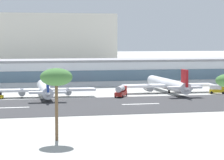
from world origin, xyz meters
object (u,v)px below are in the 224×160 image
airliner_red_tail_gate_2 (169,85)px  service_box_truck_0 (218,89)px  service_fuel_truck_2 (121,91)px  airliner_navy_tail_gate_1 (45,89)px  distant_hotel_block (41,41)px  terminal_building (88,72)px  palm_tree_2 (56,78)px

airliner_red_tail_gate_2 → service_box_truck_0: airliner_red_tail_gate_2 is taller
airliner_red_tail_gate_2 → service_fuel_truck_2: airliner_red_tail_gate_2 is taller
airliner_red_tail_gate_2 → service_fuel_truck_2: 23.03m
service_fuel_truck_2 → airliner_navy_tail_gate_1: bearing=108.2°
distant_hotel_block → service_fuel_truck_2: size_ratio=11.53×
distant_hotel_block → service_fuel_truck_2: bearing=-87.5°
airliner_navy_tail_gate_1 → service_box_truck_0: (63.99, -1.81, -1.03)m
terminal_building → service_fuel_truck_2: terminal_building is taller
terminal_building → service_fuel_truck_2: (1.59, -53.98, -3.62)m
distant_hotel_block → airliner_red_tail_gate_2: bearing=-81.0°
airliner_navy_tail_gate_1 → palm_tree_2: (-6.31, -81.41, 9.73)m
airliner_navy_tail_gate_1 → palm_tree_2: 82.23m
palm_tree_2 → service_box_truck_0: bearing=48.6°
terminal_building → service_box_truck_0: (39.37, -51.42, -3.86)m
airliner_navy_tail_gate_1 → distant_hotel_block: bearing=-2.5°
distant_hotel_block → airliner_navy_tail_gate_1: (-17.70, -190.93, -15.96)m
service_box_truck_0 → palm_tree_2: palm_tree_2 is taller
distant_hotel_block → service_box_truck_0: distant_hotel_block is taller
distant_hotel_block → terminal_building: bearing=-87.2°
terminal_building → airliner_navy_tail_gate_1: bearing=-116.4°
distant_hotel_block → service_box_truck_0: size_ratio=15.66×
service_fuel_truck_2 → palm_tree_2: 84.29m
terminal_building → palm_tree_2: (-30.93, -131.02, 6.91)m
airliner_navy_tail_gate_1 → service_box_truck_0: airliner_navy_tail_gate_1 is taller
service_box_truck_0 → service_fuel_truck_2: (-37.78, -2.56, 0.24)m
service_box_truck_0 → palm_tree_2: bearing=-104.2°
distant_hotel_block → airliner_red_tail_gate_2: size_ratio=2.15×
service_fuel_truck_2 → terminal_building: bearing=29.3°
terminal_building → palm_tree_2: size_ratio=12.72×
distant_hotel_block → palm_tree_2: size_ratio=6.92×
terminal_building → distant_hotel_block: distant_hotel_block is taller
terminal_building → service_box_truck_0: terminal_building is taller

